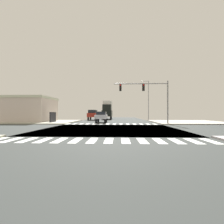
% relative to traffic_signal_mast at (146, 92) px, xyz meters
% --- Properties ---
extents(ground, '(90.00, 90.00, 0.05)m').
position_rel_traffic_signal_mast_xyz_m(ground, '(-4.91, -6.79, -4.75)').
color(ground, '#2D3130').
extents(sidewalk_corner_ne, '(12.00, 12.00, 0.14)m').
position_rel_traffic_signal_mast_xyz_m(sidewalk_corner_ne, '(8.09, 5.21, -4.65)').
color(sidewalk_corner_ne, '#A09B91').
rests_on(sidewalk_corner_ne, ground).
extents(sidewalk_corner_nw, '(12.00, 12.00, 0.14)m').
position_rel_traffic_signal_mast_xyz_m(sidewalk_corner_nw, '(-17.91, 5.21, -4.65)').
color(sidewalk_corner_nw, '#A19F8C').
rests_on(sidewalk_corner_nw, ground).
extents(crosswalk_near, '(13.50, 2.00, 0.01)m').
position_rel_traffic_signal_mast_xyz_m(crosswalk_near, '(-5.16, -14.09, -4.72)').
color(crosswalk_near, silver).
rests_on(crosswalk_near, ground).
extents(crosswalk_far, '(13.50, 2.00, 0.01)m').
position_rel_traffic_signal_mast_xyz_m(crosswalk_far, '(-5.16, 0.51, -4.72)').
color(crosswalk_far, silver).
rests_on(crosswalk_far, ground).
extents(traffic_signal_mast, '(7.89, 0.55, 6.33)m').
position_rel_traffic_signal_mast_xyz_m(traffic_signal_mast, '(0.00, 0.00, 0.00)').
color(traffic_signal_mast, gray).
rests_on(traffic_signal_mast, ground).
extents(street_lamp, '(1.78, 0.32, 9.10)m').
position_rel_traffic_signal_mast_xyz_m(street_lamp, '(2.72, 14.17, 0.64)').
color(street_lamp, gray).
rests_on(street_lamp, ground).
extents(bank_building, '(14.04, 7.59, 4.58)m').
position_rel_traffic_signal_mast_xyz_m(bank_building, '(-22.61, 5.65, -2.43)').
color(bank_building, beige).
rests_on(bank_building, ground).
extents(sedan_nearside_1, '(1.80, 4.30, 1.88)m').
position_rel_traffic_signal_mast_xyz_m(sedan_nearside_1, '(-6.91, 3.73, -3.61)').
color(sedan_nearside_1, black).
rests_on(sedan_nearside_1, ground).
extents(suv_crossing_1, '(1.96, 4.60, 2.34)m').
position_rel_traffic_signal_mast_xyz_m(suv_crossing_1, '(-9.91, 13.61, -3.33)').
color(suv_crossing_1, black).
rests_on(suv_crossing_1, ground).
extents(box_truck_queued_1, '(2.40, 7.20, 4.85)m').
position_rel_traffic_signal_mast_xyz_m(box_truck_queued_1, '(-6.91, 19.44, -2.16)').
color(box_truck_queued_1, black).
rests_on(box_truck_queued_1, ground).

